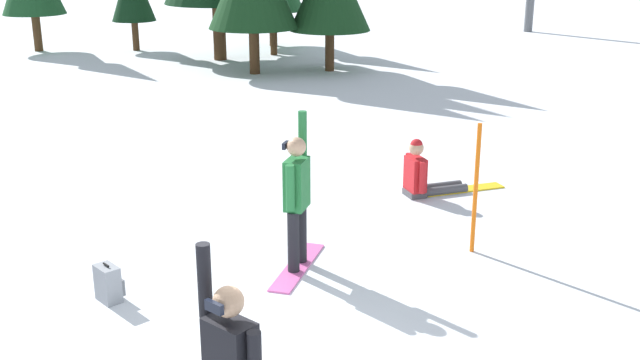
% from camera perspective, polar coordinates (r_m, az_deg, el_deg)
% --- Properties ---
extents(snowboarder_midground, '(0.96, 1.51, 2.01)m').
position_cam_1_polar(snowboarder_midground, '(9.69, -1.72, -1.37)').
color(snowboarder_midground, pink).
rests_on(snowboarder_midground, ground_plane).
extents(snowboarder_background, '(1.79, 0.68, 0.97)m').
position_cam_1_polar(snowboarder_background, '(12.73, 7.75, 0.34)').
color(snowboarder_background, '#4C4C51').
rests_on(snowboarder_background, ground_plane).
extents(backpack_grey, '(0.36, 0.38, 0.47)m').
position_cam_1_polar(backpack_grey, '(9.44, -15.34, -7.40)').
color(backpack_grey, gray).
rests_on(backpack_grey, ground_plane).
extents(trail_marker_pole, '(0.06, 0.06, 1.79)m').
position_cam_1_polar(trail_marker_pole, '(10.41, 11.42, -0.65)').
color(trail_marker_pole, orange).
rests_on(trail_marker_pole, ground_plane).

